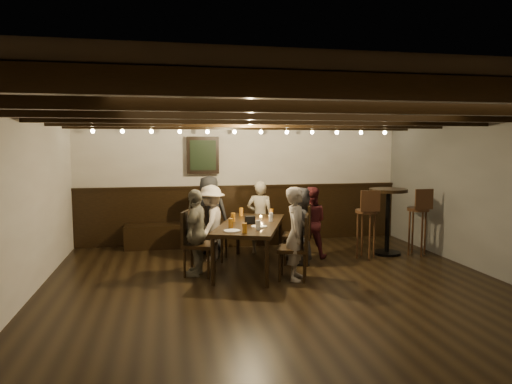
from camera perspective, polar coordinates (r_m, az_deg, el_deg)
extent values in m
plane|color=black|center=(6.06, 3.92, -12.94)|extent=(7.00, 7.00, 0.00)
plane|color=black|center=(5.75, 4.09, 10.32)|extent=(7.00, 7.00, 0.00)
plane|color=beige|center=(9.19, -1.70, 1.23)|extent=(6.50, 0.00, 6.50)
plane|color=#5A5A58|center=(7.33, 29.34, -0.76)|extent=(0.00, 7.00, 7.00)
plane|color=beige|center=(5.85, -28.44, -2.24)|extent=(0.00, 7.00, 7.00)
cube|color=black|center=(9.23, -1.64, -2.81)|extent=(6.50, 0.08, 1.10)
cube|color=black|center=(8.93, -6.45, -5.26)|extent=(3.00, 0.45, 0.45)
cube|color=black|center=(8.96, -6.67, 4.59)|extent=(0.62, 0.12, 0.72)
cube|color=black|center=(8.90, -6.64, 4.59)|extent=(0.50, 0.02, 0.58)
cube|color=black|center=(3.05, 18.87, 12.15)|extent=(6.50, 0.10, 0.16)
cube|color=black|center=(4.09, 10.60, 10.72)|extent=(6.50, 0.10, 0.16)
cube|color=black|center=(5.19, 5.79, 9.78)|extent=(6.50, 0.10, 0.16)
cube|color=black|center=(6.30, 2.69, 9.13)|extent=(6.50, 0.10, 0.16)
cube|color=black|center=(7.43, 0.53, 8.67)|extent=(6.50, 0.10, 0.16)
cube|color=black|center=(8.57, -1.06, 8.32)|extent=(6.50, 0.10, 0.16)
sphere|color=#FFE099|center=(8.51, -19.74, 7.17)|extent=(0.07, 0.07, 0.07)
sphere|color=#FFE099|center=(8.42, -10.37, 7.44)|extent=(0.07, 0.07, 0.07)
sphere|color=#FFE099|center=(8.55, -1.03, 7.52)|extent=(0.07, 0.07, 0.07)
sphere|color=#FFE099|center=(8.89, 7.80, 7.40)|extent=(0.07, 0.07, 0.07)
sphere|color=#FFE099|center=(9.43, 15.79, 7.15)|extent=(0.07, 0.07, 0.07)
cube|color=black|center=(7.16, -0.70, -4.14)|extent=(1.49, 2.13, 0.06)
cylinder|color=black|center=(6.44, -5.43, -8.67)|extent=(0.06, 0.06, 0.67)
cylinder|color=black|center=(8.19, -2.28, -5.47)|extent=(0.06, 0.06, 0.67)
cylinder|color=black|center=(6.30, 1.38, -8.97)|extent=(0.06, 0.06, 0.67)
cylinder|color=black|center=(8.08, 3.06, -5.63)|extent=(0.06, 0.06, 0.67)
cube|color=black|center=(7.79, -5.26, -5.37)|extent=(0.53, 0.53, 0.05)
cube|color=black|center=(7.79, -6.62, -3.49)|extent=(0.18, 0.41, 0.46)
cube|color=black|center=(6.93, -7.07, -6.58)|extent=(0.57, 0.57, 0.05)
cube|color=black|center=(6.93, -8.70, -4.32)|extent=(0.19, 0.43, 0.49)
cube|color=black|center=(7.57, 5.13, -5.48)|extent=(0.57, 0.57, 0.05)
cube|color=black|center=(7.51, 6.68, -3.48)|extent=(0.19, 0.43, 0.49)
cube|color=black|center=(6.70, 4.63, -7.13)|extent=(0.55, 0.55, 0.05)
cube|color=black|center=(6.63, 6.34, -4.96)|extent=(0.19, 0.42, 0.47)
imported|color=black|center=(8.22, -5.87, -2.85)|extent=(0.80, 0.65, 1.41)
imported|color=gray|center=(8.19, 0.51, -3.17)|extent=(0.56, 0.46, 1.32)
imported|color=#571E22|center=(7.97, 6.78, -3.77)|extent=(0.72, 0.64, 1.23)
imported|color=#B6A99A|center=(7.76, -5.63, -3.84)|extent=(0.73, 0.94, 1.28)
imported|color=gray|center=(6.91, -7.49, -5.02)|extent=(0.56, 0.83, 1.30)
imported|color=#29282B|center=(7.54, 5.52, -4.21)|extent=(0.59, 0.72, 1.26)
imported|color=gray|center=(6.64, 5.08, -5.19)|extent=(0.47, 0.57, 1.36)
cylinder|color=#BF7219|center=(7.88, -1.87, -2.49)|extent=(0.07, 0.07, 0.14)
cylinder|color=#BF7219|center=(7.75, 1.92, -2.63)|extent=(0.07, 0.07, 0.14)
cylinder|color=#BF7219|center=(7.30, -2.90, -3.17)|extent=(0.07, 0.07, 0.14)
cylinder|color=silver|center=(7.30, 1.89, -3.16)|extent=(0.07, 0.07, 0.14)
cylinder|color=#BF7219|center=(6.75, -3.17, -3.93)|extent=(0.07, 0.07, 0.14)
cylinder|color=silver|center=(6.58, 0.24, -4.18)|extent=(0.07, 0.07, 0.14)
cylinder|color=#BF7219|center=(6.36, -1.44, -4.53)|extent=(0.07, 0.07, 0.14)
cylinder|color=white|center=(6.51, -3.02, -4.86)|extent=(0.24, 0.24, 0.01)
cylinder|color=white|center=(6.84, 0.38, -4.32)|extent=(0.24, 0.24, 0.01)
cube|color=black|center=(7.10, -0.76, -3.51)|extent=(0.15, 0.10, 0.12)
cylinder|color=beige|center=(7.43, 0.60, -3.35)|extent=(0.05, 0.05, 0.05)
cylinder|color=black|center=(8.58, 16.00, -7.32)|extent=(0.49, 0.49, 0.04)
cylinder|color=black|center=(8.47, 16.11, -3.67)|extent=(0.08, 0.08, 1.11)
cylinder|color=black|center=(8.39, 16.23, 0.21)|extent=(0.66, 0.66, 0.06)
cylinder|color=#3A1E12|center=(8.04, 13.64, -2.36)|extent=(0.38, 0.38, 0.06)
cube|color=#3A1E12|center=(7.85, 14.11, -1.10)|extent=(0.33, 0.06, 0.35)
cylinder|color=#3A1E12|center=(8.55, 19.61, -2.05)|extent=(0.38, 0.38, 0.06)
cube|color=#3A1E12|center=(8.37, 20.27, -0.86)|extent=(0.33, 0.03, 0.35)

